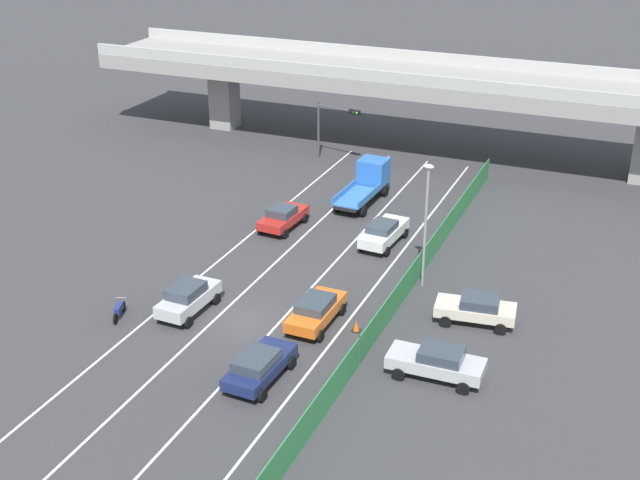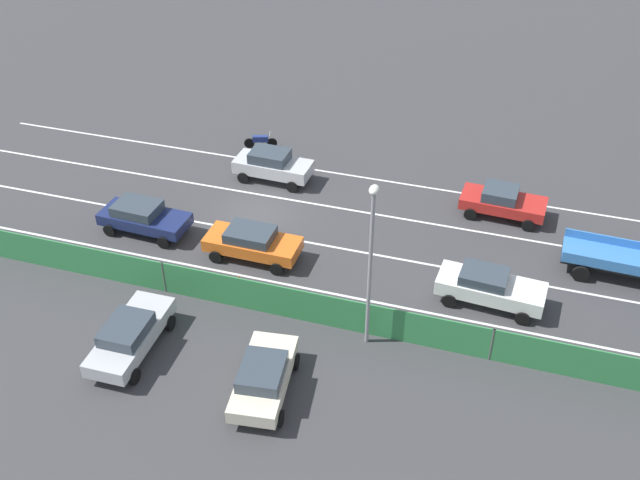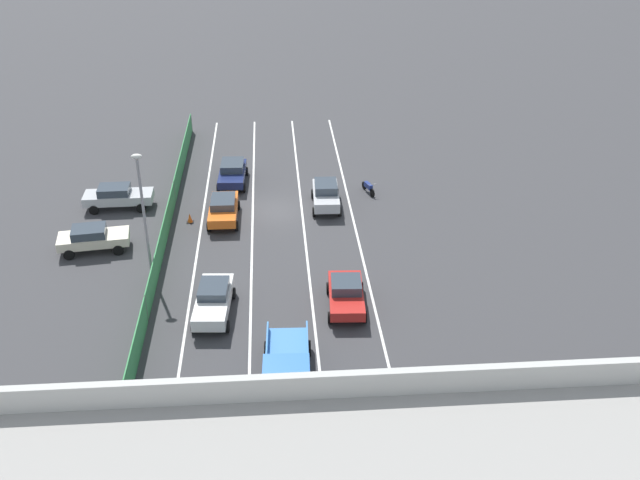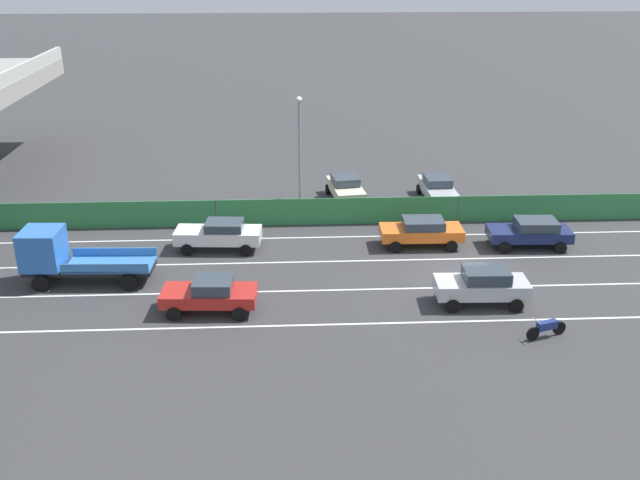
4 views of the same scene
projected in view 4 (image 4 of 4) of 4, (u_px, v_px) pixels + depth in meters
ground_plane at (456, 273)px, 36.32m from camera, size 300.00×300.00×0.00m
lane_line_left_edge at (357, 324)px, 31.40m from camera, size 0.14×47.04×0.01m
lane_line_mid_left at (350, 290)px, 34.52m from camera, size 0.14×47.04×0.01m
lane_line_mid_right at (345, 261)px, 37.63m from camera, size 0.14×47.04×0.01m
lane_line_right_edge at (340, 237)px, 40.74m from camera, size 0.14×47.04×0.01m
green_fence at (338, 211)px, 42.33m from camera, size 0.10×43.14×1.62m
car_sedan_silver at (482, 285)px, 32.86m from camera, size 2.06×4.29×1.74m
car_sedan_navy at (531, 231)px, 39.14m from camera, size 2.21×4.50×1.57m
car_sedan_white at (219, 234)px, 38.77m from camera, size 2.20×4.73×1.62m
car_sedan_red at (210, 294)px, 32.22m from camera, size 2.24×4.35×1.58m
car_taxi_orange at (422, 231)px, 39.24m from camera, size 2.06×4.51×1.56m
flatbed_truck_blue at (63, 256)px, 34.86m from camera, size 2.46×6.28×2.71m
motorcycle at (547, 328)px, 30.17m from camera, size 0.81×1.89×0.93m
parked_wagon_silver at (438, 188)px, 46.11m from camera, size 4.68×2.08×1.61m
parked_sedan_cream at (346, 187)px, 46.34m from camera, size 4.46×2.47×1.57m
street_lamp at (300, 149)px, 41.21m from camera, size 0.60×0.36×7.52m
traffic_cone at (411, 226)px, 41.52m from camera, size 0.47×0.47×0.64m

